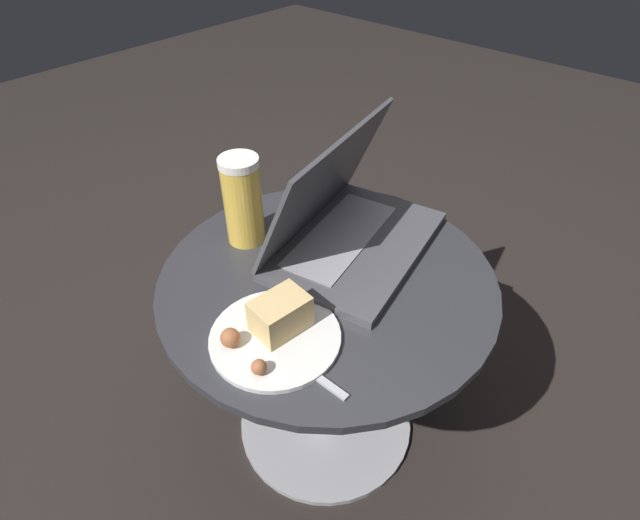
{
  "coord_description": "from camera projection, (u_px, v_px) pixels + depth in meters",
  "views": [
    {
      "loc": [
        -0.53,
        -0.46,
        1.12
      ],
      "look_at": [
        -0.04,
        -0.01,
        0.56
      ],
      "focal_mm": 28.0,
      "sensor_mm": 36.0,
      "label": 1
    }
  ],
  "objects": [
    {
      "name": "napkin",
      "position": [
        281.0,
        330.0,
        0.83
      ],
      "size": [
        0.17,
        0.13,
        0.0
      ],
      "color": "white",
      "rests_on": "table"
    },
    {
      "name": "fork",
      "position": [
        293.0,
        359.0,
        0.79
      ],
      "size": [
        0.02,
        0.19,
        0.01
      ],
      "color": "#B2B2B7",
      "rests_on": "table"
    },
    {
      "name": "beer_glass",
      "position": [
        243.0,
        201.0,
        0.97
      ],
      "size": [
        0.08,
        0.08,
        0.18
      ],
      "color": "gold",
      "rests_on": "table"
    },
    {
      "name": "table",
      "position": [
        327.0,
        333.0,
        1.04
      ],
      "size": [
        0.64,
        0.64,
        0.49
      ],
      "color": "#9E9EA3",
      "rests_on": "ground_plane"
    },
    {
      "name": "laptop",
      "position": [
        346.0,
        225.0,
        0.98
      ],
      "size": [
        0.41,
        0.32,
        0.24
      ],
      "color": "#47474C",
      "rests_on": "table"
    },
    {
      "name": "snack_plate",
      "position": [
        275.0,
        328.0,
        0.81
      ],
      "size": [
        0.22,
        0.22,
        0.07
      ],
      "color": "silver",
      "rests_on": "table"
    },
    {
      "name": "ground_plane",
      "position": [
        325.0,
        421.0,
        1.26
      ],
      "size": [
        6.0,
        6.0,
        0.0
      ],
      "primitive_type": "plane",
      "color": "black"
    }
  ]
}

